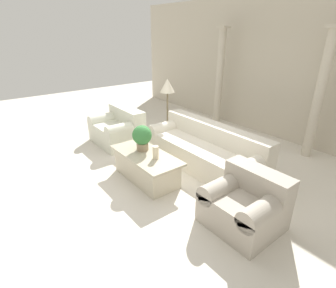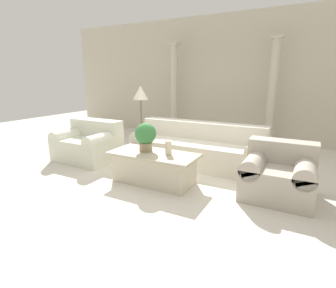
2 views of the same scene
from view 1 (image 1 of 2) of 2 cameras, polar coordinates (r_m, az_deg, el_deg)
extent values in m
plane|color=silver|center=(4.88, -1.26, -6.20)|extent=(16.00, 16.00, 0.00)
cube|color=beige|center=(6.77, 22.31, 14.93)|extent=(10.00, 0.06, 3.20)
cube|color=beige|center=(5.06, 7.59, -2.36)|extent=(2.49, 0.89, 0.46)
cube|color=beige|center=(5.10, 10.13, 2.51)|extent=(2.49, 0.31, 0.33)
cylinder|color=beige|center=(5.72, -0.12, 3.62)|extent=(0.28, 0.89, 0.28)
cylinder|color=beige|center=(4.34, 18.13, -4.46)|extent=(0.28, 0.89, 0.28)
cube|color=silver|center=(6.17, -11.10, 2.30)|extent=(1.17, 0.89, 0.46)
cube|color=silver|center=(6.17, -8.99, 6.32)|extent=(1.17, 0.31, 0.33)
cylinder|color=silver|center=(6.47, -13.08, 5.39)|extent=(0.28, 0.89, 0.28)
cylinder|color=silver|center=(5.72, -9.22, 3.29)|extent=(0.28, 0.89, 0.28)
cube|color=beige|center=(4.60, -4.76, -5.11)|extent=(1.22, 0.57, 0.44)
cube|color=#B3A98F|center=(4.49, -4.86, -2.42)|extent=(1.39, 0.65, 0.04)
cylinder|color=#937F60|center=(4.61, -5.57, -0.51)|extent=(0.21, 0.21, 0.14)
sphere|color=#387A3D|center=(4.53, -5.68, 1.96)|extent=(0.34, 0.34, 0.34)
cylinder|color=beige|center=(4.27, -2.71, -1.84)|extent=(0.10, 0.10, 0.22)
cylinder|color=brown|center=(6.21, -0.12, 0.79)|extent=(0.23, 0.23, 0.03)
cylinder|color=brown|center=(6.01, -0.13, 5.93)|extent=(0.04, 0.04, 1.14)
cone|color=beige|center=(5.84, -0.14, 12.63)|extent=(0.32, 0.32, 0.29)
cylinder|color=beige|center=(7.19, 11.11, 13.60)|extent=(0.19, 0.19, 2.46)
cube|color=beige|center=(7.10, 11.96, 23.64)|extent=(0.26, 0.26, 0.06)
cylinder|color=beige|center=(5.87, 29.97, 8.74)|extent=(0.19, 0.19, 2.46)
cube|color=beige|center=(5.75, 32.65, 20.84)|extent=(0.26, 0.26, 0.06)
cube|color=#ADA393|center=(3.71, 15.88, -13.85)|extent=(0.92, 0.84, 0.45)
cube|color=#ADA393|center=(3.70, 19.10, -7.37)|extent=(0.92, 0.29, 0.31)
cylinder|color=#ADA393|center=(3.74, 12.34, -9.00)|extent=(0.28, 0.84, 0.28)
cylinder|color=#ADA393|center=(3.45, 20.58, -13.18)|extent=(0.28, 0.84, 0.28)
camera|label=2|loc=(1.97, -69.90, -17.67)|focal=28.00mm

